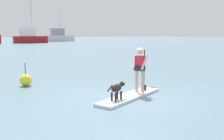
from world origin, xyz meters
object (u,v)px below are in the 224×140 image
at_px(moored_boat_center, 59,37).
at_px(dog, 117,88).
at_px(marker_buoy, 26,80).
at_px(moored_boat_outer, 30,37).
at_px(person_paddler, 140,67).
at_px(paddleboard, 133,95).

bearing_deg(moored_boat_center, dog, -116.00).
xyz_separation_m(moored_boat_center, marker_buoy, (-35.03, -64.44, -1.30)).
relative_size(dog, moored_boat_outer, 0.08).
distance_m(person_paddler, moored_boat_outer, 61.46).
height_order(paddleboard, dog, dog).
relative_size(moored_boat_outer, moored_boat_center, 1.24).
bearing_deg(paddleboard, person_paddler, 15.08).
height_order(dog, moored_boat_outer, moored_boat_outer).
relative_size(paddleboard, dog, 3.69).
distance_m(paddleboard, person_paddler, 1.12).
bearing_deg(moored_boat_center, person_paddler, -115.16).
xyz_separation_m(paddleboard, moored_boat_center, (32.72, 68.82, 1.51)).
bearing_deg(marker_buoy, moored_boat_center, 61.47).
xyz_separation_m(person_paddler, moored_boat_outer, (18.66, 58.56, 0.48)).
bearing_deg(dog, moored_boat_outer, 71.17).
height_order(person_paddler, moored_boat_outer, moored_boat_outer).
xyz_separation_m(person_paddler, moored_boat_center, (32.26, 68.69, 0.51)).
distance_m(paddleboard, marker_buoy, 4.95).
height_order(dog, moored_boat_center, moored_boat_center).
distance_m(dog, marker_buoy, 4.83).
bearing_deg(dog, moored_boat_center, 64.00).
height_order(paddleboard, moored_boat_center, moored_boat_center).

